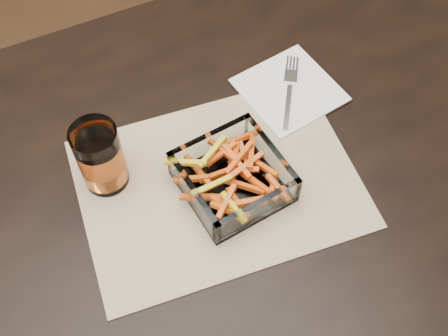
{
  "coord_description": "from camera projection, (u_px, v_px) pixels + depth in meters",
  "views": [
    {
      "loc": [
        -0.11,
        -0.44,
        1.55
      ],
      "look_at": [
        0.1,
        -0.0,
        0.78
      ],
      "focal_mm": 45.0,
      "sensor_mm": 36.0,
      "label": 1
    }
  ],
  "objects": [
    {
      "name": "dining_table",
      "position": [
        173.0,
        223.0,
        0.99
      ],
      "size": [
        1.6,
        0.9,
        0.75
      ],
      "color": "black",
      "rests_on": "ground"
    },
    {
      "name": "glass_bowl",
      "position": [
        233.0,
        179.0,
        0.9
      ],
      "size": [
        0.17,
        0.17,
        0.06
      ],
      "rotation": [
        0.0,
        0.0,
        0.1
      ],
      "color": "white",
      "rests_on": "placemat"
    },
    {
      "name": "tumbler",
      "position": [
        101.0,
        159.0,
        0.88
      ],
      "size": [
        0.07,
        0.07,
        0.13
      ],
      "color": "white",
      "rests_on": "placemat"
    },
    {
      "name": "napkin",
      "position": [
        289.0,
        90.0,
        1.03
      ],
      "size": [
        0.18,
        0.18,
        0.0
      ],
      "primitive_type": "cube",
      "rotation": [
        0.0,
        0.0,
        0.14
      ],
      "color": "white",
      "rests_on": "placemat"
    },
    {
      "name": "placemat",
      "position": [
        218.0,
        183.0,
        0.93
      ],
      "size": [
        0.48,
        0.38,
        0.0
      ],
      "primitive_type": "cube",
      "rotation": [
        0.0,
        0.0,
        -0.11
      ],
      "color": "tan",
      "rests_on": "dining_table"
    },
    {
      "name": "fork",
      "position": [
        289.0,
        89.0,
        1.02
      ],
      "size": [
        0.11,
        0.15,
        0.0
      ],
      "rotation": [
        0.0,
        0.0,
        -0.59
      ],
      "color": "silver",
      "rests_on": "napkin"
    }
  ]
}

